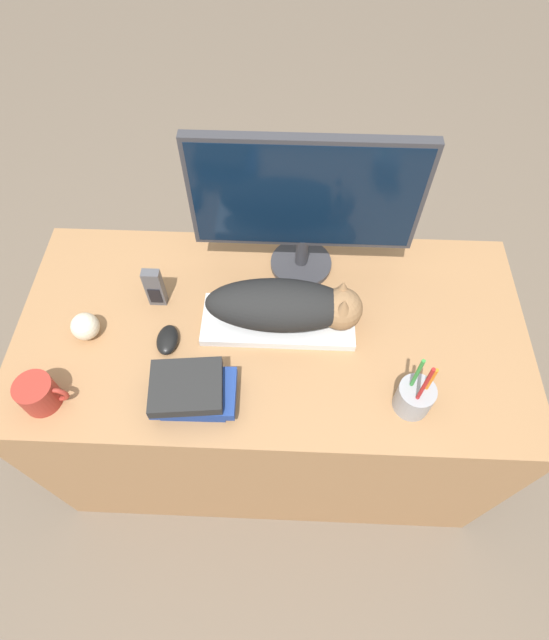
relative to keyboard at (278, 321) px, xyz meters
name	(u,v)px	position (x,y,z in m)	size (l,w,h in m)	color
ground_plane	(268,519)	(-0.02, -0.36, -0.78)	(12.00, 12.00, 0.00)	#6B5B4C
desk	(272,388)	(-0.02, -0.01, -0.39)	(1.41, 0.69, 0.77)	#9E7047
keyboard	(278,321)	(0.00, 0.00, 0.00)	(0.42, 0.16, 0.02)	silver
cat	(290,306)	(0.03, 0.00, 0.08)	(0.41, 0.15, 0.14)	black
monitor	(305,201)	(0.06, 0.21, 0.25)	(0.60, 0.18, 0.45)	#333338
computer_mouse	(167,340)	(-0.29, -0.07, 0.00)	(0.06, 0.09, 0.03)	black
coffee_mug	(39,394)	(-0.58, -0.25, 0.03)	(0.12, 0.09, 0.08)	#9E2D23
pen_cup	(415,397)	(0.34, -0.23, 0.04)	(0.09, 0.09, 0.23)	#939399
baseball	(85,326)	(-0.51, -0.05, 0.03)	(0.07, 0.07, 0.07)	beige
phone	(155,288)	(-0.34, 0.06, 0.05)	(0.05, 0.03, 0.13)	#4C4C51
book_stack	(191,391)	(-0.20, -0.24, 0.03)	(0.21, 0.16, 0.09)	navy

